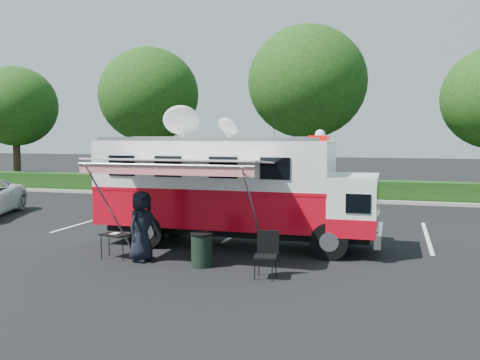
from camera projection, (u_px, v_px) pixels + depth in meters
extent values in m
plane|color=black|center=(235.00, 246.00, 15.71)|extent=(120.00, 120.00, 0.00)
cube|color=#9E998E|center=(384.00, 202.00, 25.11)|extent=(60.00, 0.35, 0.15)
cube|color=black|center=(384.00, 191.00, 25.93)|extent=(60.00, 1.20, 1.00)
cylinder|color=black|center=(17.00, 154.00, 32.97)|extent=(0.44, 0.44, 4.00)
ellipsoid|color=#14380F|center=(15.00, 106.00, 32.71)|extent=(5.12, 5.12, 4.86)
cylinder|color=black|center=(150.00, 153.00, 30.45)|extent=(0.44, 0.44, 4.40)
ellipsoid|color=#14380F|center=(149.00, 95.00, 30.17)|extent=(5.63, 5.63, 5.35)
cylinder|color=black|center=(307.00, 151.00, 27.93)|extent=(0.44, 0.44, 4.80)
ellipsoid|color=#14380F|center=(307.00, 82.00, 27.62)|extent=(6.14, 6.14, 5.84)
cube|color=silver|center=(95.00, 220.00, 20.38)|extent=(0.12, 5.50, 0.01)
cube|color=silver|center=(246.00, 228.00, 18.71)|extent=(0.12, 5.50, 0.01)
cube|color=silver|center=(427.00, 237.00, 17.05)|extent=(0.12, 5.50, 0.01)
cube|color=black|center=(235.00, 229.00, 15.66)|extent=(7.71, 1.26, 0.27)
cylinder|color=black|center=(330.00, 241.00, 13.92)|extent=(0.99, 0.29, 0.99)
cylinder|color=black|center=(338.00, 228.00, 15.81)|extent=(0.99, 0.29, 0.99)
cylinder|color=black|center=(148.00, 231.00, 15.37)|extent=(0.99, 0.29, 0.99)
cylinder|color=black|center=(175.00, 220.00, 17.25)|extent=(0.99, 0.29, 0.99)
cube|color=silver|center=(379.00, 235.00, 14.52)|extent=(0.18, 2.24, 0.36)
cube|color=white|center=(354.00, 203.00, 14.64)|extent=(1.26, 2.24, 1.52)
cube|color=red|center=(354.00, 222.00, 14.68)|extent=(1.27, 2.26, 0.49)
cube|color=black|center=(376.00, 194.00, 14.45)|extent=(0.11, 1.94, 0.63)
cube|color=red|center=(215.00, 206.00, 15.78)|extent=(6.82, 2.24, 1.08)
cube|color=red|center=(215.00, 188.00, 15.73)|extent=(6.84, 2.26, 0.09)
cube|color=white|center=(215.00, 165.00, 15.67)|extent=(6.82, 2.24, 1.26)
cube|color=silver|center=(215.00, 142.00, 15.62)|extent=(6.82, 2.24, 0.07)
cube|color=#CC0505|center=(319.00, 138.00, 14.76)|extent=(0.49, 0.85, 0.14)
sphere|color=white|center=(320.00, 135.00, 15.63)|extent=(0.30, 0.30, 0.30)
ellipsoid|color=silver|center=(181.00, 120.00, 15.71)|extent=(1.08, 1.08, 0.32)
ellipsoid|color=silver|center=(228.00, 126.00, 15.65)|extent=(0.63, 0.63, 0.18)
cylinder|color=black|center=(134.00, 127.00, 16.69)|extent=(0.02, 0.02, 0.90)
cylinder|color=black|center=(177.00, 127.00, 16.29)|extent=(0.02, 0.02, 0.90)
cylinder|color=black|center=(274.00, 126.00, 15.44)|extent=(0.02, 0.02, 0.90)
cube|color=silver|center=(180.00, 161.00, 13.60)|extent=(4.48, 2.15, 0.19)
cube|color=red|center=(163.00, 170.00, 12.61)|extent=(4.48, 0.04, 0.25)
cylinder|color=#B2B2B7|center=(162.00, 165.00, 12.58)|extent=(4.48, 0.07, 0.07)
cylinder|color=#B2B2B7|center=(110.00, 210.00, 14.20)|extent=(0.05, 2.34, 2.58)
cylinder|color=#B2B2B7|center=(255.00, 216.00, 13.09)|extent=(0.05, 2.34, 2.58)
imported|color=black|center=(142.00, 261.00, 13.83)|extent=(0.81, 1.02, 1.83)
cube|color=black|center=(116.00, 234.00, 14.10)|extent=(0.89, 0.75, 0.04)
cylinder|color=black|center=(101.00, 247.00, 14.03)|extent=(0.02, 0.02, 0.63)
cylinder|color=black|center=(109.00, 244.00, 14.41)|extent=(0.02, 0.02, 0.63)
cylinder|color=black|center=(123.00, 249.00, 13.85)|extent=(0.02, 0.02, 0.63)
cylinder|color=black|center=(130.00, 245.00, 14.23)|extent=(0.02, 0.02, 0.63)
cube|color=silver|center=(115.00, 233.00, 14.16)|extent=(0.20, 0.27, 0.01)
cube|color=black|center=(265.00, 257.00, 12.12)|extent=(0.58, 0.58, 0.04)
cube|color=black|center=(268.00, 242.00, 12.33)|extent=(0.50, 0.12, 0.56)
cylinder|color=black|center=(255.00, 269.00, 12.00)|extent=(0.02, 0.02, 0.50)
cylinder|color=black|center=(259.00, 265.00, 12.39)|extent=(0.02, 0.02, 0.50)
cylinder|color=black|center=(272.00, 270.00, 11.89)|extent=(0.02, 0.02, 0.50)
cylinder|color=black|center=(276.00, 266.00, 12.28)|extent=(0.02, 0.02, 0.50)
cylinder|color=black|center=(202.00, 251.00, 13.22)|extent=(0.52, 0.52, 0.81)
cylinder|color=black|center=(202.00, 234.00, 13.18)|extent=(0.57, 0.57, 0.04)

